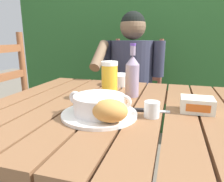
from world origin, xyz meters
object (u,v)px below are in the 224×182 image
at_px(serving_plate, 99,114).
at_px(soup_bowl, 99,104).
at_px(bread_roll, 110,111).
at_px(butter_tub, 197,105).
at_px(person_eating, 130,79).
at_px(diner_bowl, 120,80).
at_px(beer_glass, 110,80).
at_px(beer_bottle, 132,75).
at_px(chair_near_diner, 135,99).
at_px(water_glass_small, 152,109).
at_px(table_knife, 143,110).

distance_m(serving_plate, soup_bowl, 0.04).
xyz_separation_m(bread_roll, butter_tub, (0.28, 0.22, -0.02)).
xyz_separation_m(person_eating, soup_bowl, (0.06, -0.87, 0.07)).
height_order(person_eating, butter_tub, person_eating).
distance_m(bread_roll, diner_bowl, 0.61).
height_order(serving_plate, soup_bowl, soup_bowl).
bearing_deg(soup_bowl, beer_glass, 97.32).
bearing_deg(beer_glass, soup_bowl, -82.68).
distance_m(person_eating, beer_bottle, 0.60).
xyz_separation_m(person_eating, beer_glass, (0.03, -0.64, 0.11)).
xyz_separation_m(chair_near_diner, water_glass_small, (0.24, -1.03, 0.27)).
bearing_deg(water_glass_small, serving_plate, -167.69).
xyz_separation_m(soup_bowl, butter_tub, (0.35, 0.14, -0.02)).
xyz_separation_m(bread_roll, beer_bottle, (0.00, 0.36, 0.05)).
relative_size(soup_bowl, bread_roll, 1.90).
height_order(beer_glass, diner_bowl, beer_glass).
bearing_deg(water_glass_small, table_knife, 127.28).
bearing_deg(chair_near_diner, bread_roll, -84.11).
bearing_deg(person_eating, beer_glass, -87.33).
bearing_deg(serving_plate, table_knife, 31.34).
bearing_deg(water_glass_small, chair_near_diner, 103.16).
bearing_deg(beer_bottle, soup_bowl, -102.31).
xyz_separation_m(beer_glass, water_glass_small, (0.21, -0.18, -0.06)).
xyz_separation_m(bread_roll, table_knife, (0.09, 0.16, -0.05)).
height_order(person_eating, soup_bowl, person_eating).
height_order(soup_bowl, butter_tub, soup_bowl).
bearing_deg(diner_bowl, water_glass_small, -63.60).
bearing_deg(butter_tub, beer_bottle, 152.36).
height_order(butter_tub, diner_bowl, diner_bowl).
xyz_separation_m(soup_bowl, bread_roll, (0.06, -0.07, 0.00)).
bearing_deg(person_eating, butter_tub, -60.77).
height_order(chair_near_diner, diner_bowl, chair_near_diner).
bearing_deg(bread_roll, person_eating, 97.32).
bearing_deg(person_eating, bread_roll, -82.68).
distance_m(soup_bowl, butter_tub, 0.37).
bearing_deg(chair_near_diner, beer_bottle, -81.26).
height_order(chair_near_diner, bread_roll, chair_near_diner).
bearing_deg(serving_plate, diner_bowl, 96.05).
xyz_separation_m(serving_plate, bread_roll, (0.06, -0.07, 0.04)).
xyz_separation_m(beer_bottle, butter_tub, (0.28, -0.15, -0.08)).
relative_size(chair_near_diner, person_eating, 0.83).
bearing_deg(beer_glass, beer_bottle, 37.15).
xyz_separation_m(chair_near_diner, table_knife, (0.20, -0.98, 0.25)).
bearing_deg(butter_tub, beer_glass, 168.27).
xyz_separation_m(soup_bowl, table_knife, (0.15, 0.09, -0.04)).
distance_m(serving_plate, beer_bottle, 0.31).
bearing_deg(bread_roll, soup_bowl, 130.60).
distance_m(chair_near_diner, table_knife, 1.03).
bearing_deg(chair_near_diner, person_eating, -90.84).
bearing_deg(beer_glass, serving_plate, -82.68).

